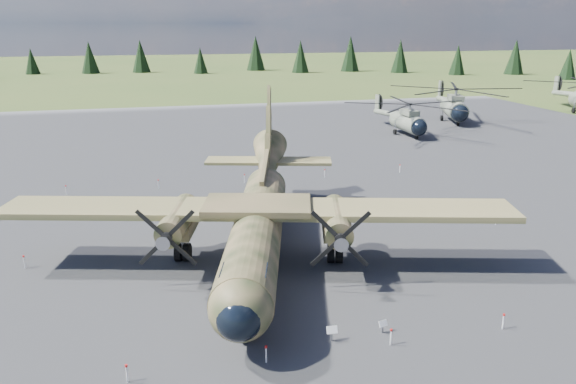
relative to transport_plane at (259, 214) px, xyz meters
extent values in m
plane|color=#4D5626|center=(2.04, 1.88, -2.97)|extent=(500.00, 500.00, 0.00)
cube|color=slate|center=(2.04, 11.88, -2.97)|extent=(120.00, 120.00, 0.04)
cylinder|color=#31391F|center=(-0.43, -1.61, -0.49)|extent=(7.94, 19.49, 3.01)
sphere|color=#31391F|center=(-2.94, -10.97, -0.49)|extent=(3.62, 3.62, 2.95)
sphere|color=black|center=(-3.10, -11.54, -0.55)|extent=(2.66, 2.66, 2.17)
cube|color=black|center=(-2.50, -9.30, 0.31)|extent=(2.53, 2.22, 0.59)
cone|color=#31391F|center=(2.86, 10.66, 0.64)|extent=(4.77, 7.91, 4.53)
cube|color=#999B9E|center=(-0.15, -0.57, -1.73)|extent=(3.65, 6.77, 0.54)
cube|color=#374122|center=(-0.29, -1.09, 0.74)|extent=(31.10, 11.63, 0.38)
cube|color=#31391F|center=(-0.29, -1.09, 0.98)|extent=(7.24, 5.42, 0.38)
cylinder|color=#31391F|center=(-5.05, -0.14, 0.15)|extent=(3.01, 5.82, 1.61)
cube|color=#31391F|center=(-4.83, 0.69, -0.55)|extent=(2.51, 3.95, 0.86)
cone|color=gray|center=(-5.96, -3.52, 0.15)|extent=(1.04, 1.15, 0.82)
cylinder|color=black|center=(-4.83, 0.69, -2.38)|extent=(1.22, 1.39, 1.18)
cylinder|color=#31391F|center=(4.30, -2.66, 0.15)|extent=(3.01, 5.82, 1.61)
cube|color=#31391F|center=(4.53, -1.83, -0.55)|extent=(2.51, 3.95, 0.86)
cone|color=gray|center=(3.39, -6.04, 0.15)|extent=(1.04, 1.15, 0.82)
cylinder|color=black|center=(4.53, -1.83, -2.38)|extent=(1.22, 1.39, 1.18)
cube|color=#31391F|center=(1.80, 6.71, 1.28)|extent=(2.40, 7.93, 1.81)
cube|color=#374122|center=(3.00, 11.18, 0.69)|extent=(10.59, 4.97, 0.24)
cylinder|color=gray|center=(-2.61, -9.72, -1.60)|extent=(0.18, 0.18, 0.97)
cylinder|color=black|center=(-2.61, -9.72, -2.38)|extent=(0.62, 1.07, 1.01)
cylinder|color=gray|center=(27.31, 35.82, -1.26)|extent=(2.40, 6.68, 2.31)
sphere|color=black|center=(27.36, 32.49, -1.31)|extent=(2.15, 2.15, 2.12)
sphere|color=gray|center=(27.26, 39.14, -1.26)|extent=(2.15, 2.15, 2.12)
cube|color=gray|center=(27.32, 35.45, 0.22)|extent=(1.61, 2.98, 0.69)
cylinder|color=gray|center=(27.32, 35.45, 0.91)|extent=(0.34, 0.34, 0.92)
cylinder|color=gray|center=(27.21, 42.60, -0.94)|extent=(0.89, 7.89, 1.32)
cube|color=gray|center=(27.17, 46.07, 0.22)|extent=(0.22, 1.30, 2.22)
cylinder|color=black|center=(27.49, 46.07, 0.22)|extent=(0.09, 2.40, 2.40)
cylinder|color=black|center=(27.35, 33.05, -2.60)|extent=(0.27, 0.63, 0.63)
cylinder|color=black|center=(26.05, 36.91, -2.60)|extent=(0.29, 0.74, 0.74)
cylinder|color=gray|center=(26.05, 36.91, -2.12)|extent=(0.13, 0.13, 1.34)
cylinder|color=black|center=(28.54, 36.94, -2.60)|extent=(0.29, 0.74, 0.74)
cylinder|color=gray|center=(28.54, 36.94, -2.12)|extent=(0.13, 0.13, 1.34)
cylinder|color=gray|center=(38.84, 43.90, -0.94)|extent=(5.03, 8.37, 2.75)
sphere|color=black|center=(37.63, 40.14, -0.99)|extent=(3.18, 3.18, 2.53)
sphere|color=gray|center=(40.05, 47.67, -0.94)|extent=(3.18, 3.18, 2.53)
cube|color=gray|center=(38.71, 43.48, 0.82)|extent=(2.85, 3.92, 0.82)
cylinder|color=gray|center=(38.71, 43.48, 1.64)|extent=(0.50, 0.50, 1.10)
cylinder|color=gray|center=(41.31, 51.59, -0.55)|extent=(3.74, 9.21, 1.57)
cube|color=gray|center=(42.56, 55.51, 0.82)|extent=(0.70, 1.54, 2.64)
cylinder|color=black|center=(42.93, 55.39, 0.82)|extent=(0.93, 2.74, 2.86)
cylinder|color=black|center=(37.83, 40.76, -2.53)|extent=(0.52, 0.81, 0.75)
cylinder|color=black|center=(37.83, 45.61, -2.53)|extent=(0.58, 0.94, 0.88)
cylinder|color=gray|center=(37.83, 45.61, -1.95)|extent=(0.19, 0.19, 1.59)
cylinder|color=black|center=(40.65, 44.70, -2.53)|extent=(0.58, 0.94, 0.88)
cylinder|color=gray|center=(40.65, 44.70, -1.95)|extent=(0.19, 0.19, 1.59)
sphere|color=gray|center=(65.42, 49.46, -0.91)|extent=(3.14, 3.14, 2.57)
cylinder|color=gray|center=(66.49, 53.51, -0.52)|extent=(3.35, 9.45, 1.60)
cube|color=gray|center=(67.57, 57.55, 0.88)|extent=(0.64, 1.57, 2.68)
cylinder|color=black|center=(67.94, 57.45, 0.88)|extent=(0.81, 2.82, 2.90)
cylinder|color=black|center=(63.27, 47.26, -2.52)|extent=(0.55, 0.95, 0.89)
cylinder|color=gray|center=(63.27, 47.26, -1.94)|extent=(0.19, 0.19, 1.62)
cube|color=gray|center=(1.44, -10.60, -2.65)|extent=(0.09, 0.09, 0.64)
cube|color=white|center=(1.44, -10.66, -2.34)|extent=(0.52, 0.24, 0.36)
cube|color=gray|center=(4.09, -10.49, -2.70)|extent=(0.09, 0.09, 0.54)
cube|color=white|center=(4.09, -10.54, -2.44)|extent=(0.46, 0.28, 0.30)
cylinder|color=white|center=(-7.96, -11.62, -2.57)|extent=(0.07, 0.07, 0.80)
cylinder|color=red|center=(-7.96, -11.62, -2.17)|extent=(0.12, 0.12, 0.10)
cylinder|color=white|center=(-1.96, -11.62, -2.57)|extent=(0.07, 0.07, 0.80)
cylinder|color=red|center=(-1.96, -11.62, -2.17)|extent=(0.12, 0.12, 0.10)
cylinder|color=white|center=(4.04, -11.62, -2.57)|extent=(0.07, 0.07, 0.80)
cylinder|color=red|center=(4.04, -11.62, -2.17)|extent=(0.12, 0.12, 0.10)
cylinder|color=white|center=(10.04, -11.62, -2.57)|extent=(0.07, 0.07, 0.80)
cylinder|color=red|center=(10.04, -11.62, -2.17)|extent=(0.12, 0.12, 0.10)
cylinder|color=white|center=(-13.96, 17.88, -2.57)|extent=(0.07, 0.07, 0.80)
cylinder|color=red|center=(-13.96, 17.88, -2.17)|extent=(0.12, 0.12, 0.10)
cylinder|color=white|center=(-5.96, 17.88, -2.57)|extent=(0.07, 0.07, 0.80)
cylinder|color=red|center=(-5.96, 17.88, -2.17)|extent=(0.12, 0.12, 0.10)
cylinder|color=white|center=(2.04, 17.88, -2.57)|extent=(0.07, 0.07, 0.80)
cylinder|color=red|center=(2.04, 17.88, -2.17)|extent=(0.12, 0.12, 0.10)
cylinder|color=white|center=(10.04, 17.88, -2.57)|extent=(0.07, 0.07, 0.80)
cylinder|color=red|center=(10.04, 17.88, -2.17)|extent=(0.12, 0.12, 0.10)
cylinder|color=white|center=(18.04, 17.88, -2.57)|extent=(0.07, 0.07, 0.80)
cylinder|color=red|center=(18.04, 17.88, -2.17)|extent=(0.12, 0.12, 0.10)
cylinder|color=white|center=(-14.46, 1.88, -2.57)|extent=(0.07, 0.07, 0.80)
cylinder|color=red|center=(-14.46, 1.88, -2.17)|extent=(0.12, 0.12, 0.10)
cylinder|color=white|center=(18.54, 1.88, -2.57)|extent=(0.07, 0.07, 0.80)
cylinder|color=red|center=(18.54, 1.88, -2.17)|extent=(0.12, 0.12, 0.10)
cone|color=black|center=(104.20, 98.88, 1.05)|extent=(4.50, 4.50, 8.04)
cone|color=black|center=(100.04, 116.56, 2.08)|extent=(5.66, 5.66, 10.10)
cone|color=black|center=(82.66, 119.16, 1.35)|extent=(4.84, 4.84, 8.63)
cone|color=black|center=(69.50, 130.46, 2.01)|extent=(5.58, 5.58, 9.96)
cone|color=black|center=(56.40, 138.96, 2.49)|extent=(6.11, 6.11, 10.91)
cone|color=black|center=(39.79, 137.82, 1.87)|extent=(5.42, 5.42, 9.68)
cone|color=black|center=(28.01, 149.50, 2.44)|extent=(6.06, 6.06, 10.81)
cone|color=black|center=(9.54, 141.79, 0.88)|extent=(4.31, 4.31, 7.70)
cone|color=black|center=(-7.94, 150.19, 1.95)|extent=(5.51, 5.51, 9.84)
cone|color=black|center=(-22.92, 149.93, 1.77)|extent=(5.31, 5.31, 9.48)
cone|color=black|center=(-39.54, 151.19, 0.84)|extent=(4.27, 4.27, 7.62)
camera|label=1|loc=(-6.24, -33.08, 11.61)|focal=35.00mm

